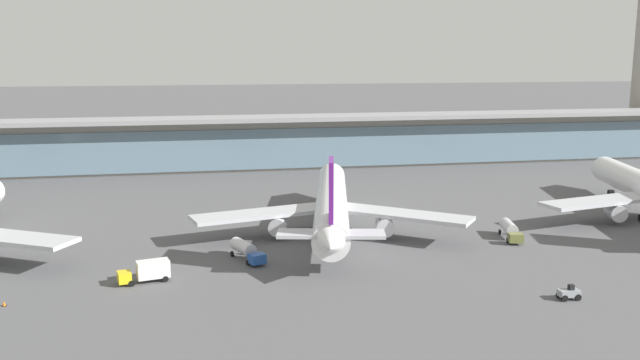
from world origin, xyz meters
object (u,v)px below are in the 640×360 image
Objects in this scene: service_truck_under_wing_olive at (510,229)px; safety_cone_bravo at (4,304)px; service_truck_near_nose_blue at (246,250)px; airliner_centre_stand at (331,204)px; service_truck_at_far_stand_yellow at (148,271)px; service_truck_mid_apron_grey at (569,293)px.

service_truck_under_wing_olive reaches higher than safety_cone_bravo.
service_truck_near_nose_blue is 0.99× the size of service_truck_under_wing_olive.
airliner_centre_stand is 92.40× the size of safety_cone_bravo.
service_truck_near_nose_blue is at bearing 23.09° from safety_cone_bravo.
service_truck_near_nose_blue is (-16.84, -13.63, -3.76)m from airliner_centre_stand.
service_truck_under_wing_olive is at bearing 10.51° from service_truck_at_far_stand_yellow.
service_truck_at_far_stand_yellow is at bearing 18.84° from safety_cone_bravo.
service_truck_near_nose_blue is at bearing -175.59° from service_truck_under_wing_olive.
safety_cone_bravo is (-74.08, 12.00, -0.56)m from service_truck_mid_apron_grey.
service_truck_under_wing_olive is 63.35m from service_truck_at_far_stand_yellow.
service_truck_near_nose_blue is 1.16× the size of service_truck_at_far_stand_yellow.
airliner_centre_stand is 21.99m from service_truck_near_nose_blue.
service_truck_near_nose_blue is 3.08× the size of service_truck_mid_apron_grey.
safety_cone_bravo is at bearing -167.57° from service_truck_under_wing_olive.
service_truck_near_nose_blue is 47.50m from service_truck_under_wing_olive.
airliner_centre_stand is 8.48× the size of service_truck_at_far_stand_yellow.
service_truck_at_far_stand_yellow is (-56.04, 18.15, 0.82)m from service_truck_mid_apron_grey.
service_truck_at_far_stand_yellow is (-62.29, -11.55, -0.02)m from service_truck_under_wing_olive.
service_truck_mid_apron_grey is 4.09× the size of safety_cone_bravo.
service_truck_at_far_stand_yellow reaches higher than service_truck_mid_apron_grey.
service_truck_at_far_stand_yellow reaches higher than service_truck_near_nose_blue.
safety_cone_bravo is at bearing -156.91° from service_truck_near_nose_blue.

